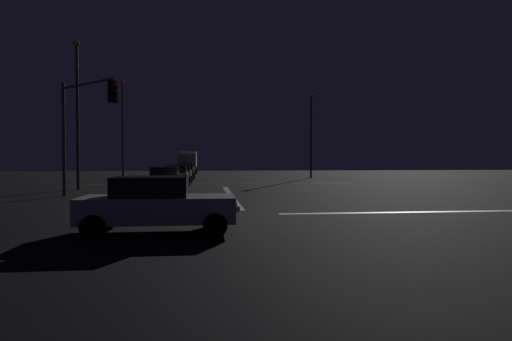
% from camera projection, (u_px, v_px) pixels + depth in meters
% --- Properties ---
extents(ground, '(120.00, 120.00, 0.10)m').
position_uv_depth(ground, '(243.00, 216.00, 16.33)').
color(ground, black).
extents(stop_line_north, '(0.35, 15.01, 0.01)m').
position_uv_depth(stop_line_north, '(230.00, 195.00, 25.01)').
color(stop_line_north, white).
rests_on(stop_line_north, ground).
extents(centre_line_ns, '(22.00, 0.15, 0.01)m').
position_uv_depth(centre_line_ns, '(223.00, 184.00, 36.53)').
color(centre_line_ns, yellow).
rests_on(centre_line_ns, ground).
extents(crosswalk_bar_east, '(15.01, 0.40, 0.01)m').
position_uv_depth(crosswalk_bar_east, '(468.00, 211.00, 17.32)').
color(crosswalk_bar_east, white).
rests_on(crosswalk_bar_east, ground).
extents(sedan_green, '(2.02, 4.33, 1.57)m').
position_uv_depth(sedan_green, '(165.00, 179.00, 27.02)').
color(sedan_green, '#14512D').
rests_on(sedan_green, ground).
extents(sedan_orange, '(2.02, 4.33, 1.57)m').
position_uv_depth(sedan_orange, '(176.00, 176.00, 32.55)').
color(sedan_orange, '#C66014').
rests_on(sedan_orange, ground).
extents(sedan_gray, '(2.02, 4.33, 1.57)m').
position_uv_depth(sedan_gray, '(181.00, 173.00, 38.78)').
color(sedan_gray, slate).
rests_on(sedan_gray, ground).
extents(sedan_black, '(2.02, 4.33, 1.57)m').
position_uv_depth(sedan_black, '(185.00, 171.00, 44.72)').
color(sedan_black, black).
rests_on(sedan_black, ground).
extents(sedan_white, '(2.02, 4.33, 1.57)m').
position_uv_depth(sedan_white, '(185.00, 170.00, 50.34)').
color(sedan_white, silver).
rests_on(sedan_white, ground).
extents(sedan_red, '(2.02, 4.33, 1.57)m').
position_uv_depth(sedan_red, '(187.00, 169.00, 56.57)').
color(sedan_red, maroon).
rests_on(sedan_red, ground).
extents(box_truck, '(2.68, 8.28, 3.08)m').
position_uv_depth(box_truck, '(188.00, 161.00, 63.18)').
color(box_truck, beige).
rests_on(box_truck, ground).
extents(sedan_silver_crossing, '(4.33, 2.02, 1.57)m').
position_uv_depth(sedan_silver_crossing, '(157.00, 204.00, 12.28)').
color(sedan_silver_crossing, '#B7B7BC').
rests_on(sedan_silver_crossing, ground).
extents(traffic_signal_nw, '(3.62, 3.62, 6.22)m').
position_uv_depth(traffic_signal_nw, '(83.00, 115.00, 23.02)').
color(traffic_signal_nw, '#4C4C51').
rests_on(traffic_signal_nw, ground).
extents(streetlamp_left_near, '(0.44, 0.44, 9.90)m').
position_uv_depth(streetlamp_left_near, '(77.00, 105.00, 29.32)').
color(streetlamp_left_near, '#424247').
rests_on(streetlamp_left_near, ground).
extents(streetlamp_left_far, '(0.44, 0.44, 10.08)m').
position_uv_depth(streetlamp_left_far, '(123.00, 123.00, 45.21)').
color(streetlamp_left_far, '#424247').
rests_on(streetlamp_left_far, ground).
extents(streetlamp_right_far, '(0.44, 0.44, 9.02)m').
position_uv_depth(streetlamp_right_far, '(311.00, 130.00, 47.43)').
color(streetlamp_right_far, '#424247').
rests_on(streetlamp_right_far, ground).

